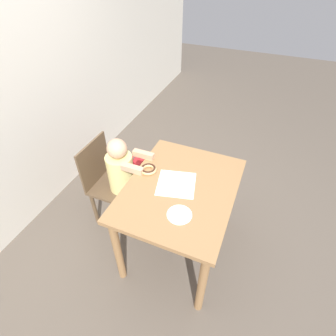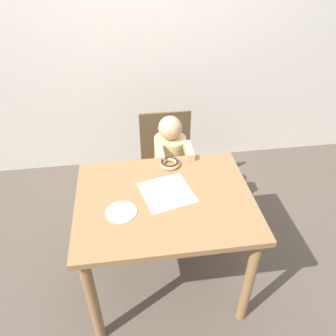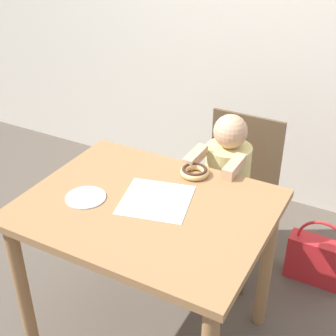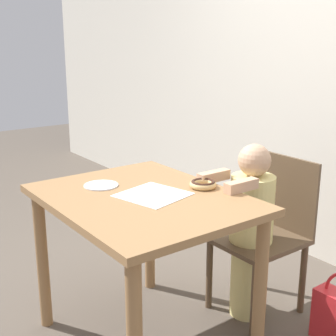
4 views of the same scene
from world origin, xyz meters
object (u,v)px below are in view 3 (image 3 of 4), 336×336
at_px(child_figure, 225,198).
at_px(handbag, 317,259).
at_px(donut, 195,171).
at_px(chair, 234,193).

relative_size(child_figure, handbag, 2.41).
xyz_separation_m(child_figure, donut, (-0.05, -0.30, 0.30)).
relative_size(chair, donut, 6.58).
xyz_separation_m(chair, child_figure, (0.00, -0.13, 0.04)).
xyz_separation_m(chair, handbag, (0.49, 0.04, -0.30)).
relative_size(donut, handbag, 0.33).
height_order(child_figure, handbag, child_figure).
xyz_separation_m(chair, donut, (-0.05, -0.42, 0.35)).
distance_m(child_figure, donut, 0.43).
bearing_deg(child_figure, handbag, 18.53).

